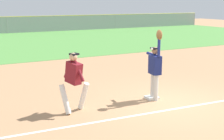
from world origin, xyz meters
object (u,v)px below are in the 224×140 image
object	(u,v)px
first_base	(152,98)
fielder	(155,66)
baseball	(152,49)
parked_car_silver	(79,23)
runner	(74,78)
parked_car_black	(30,24)

from	to	relation	value
first_base	fielder	distance (m)	1.09
baseball	parked_car_silver	size ratio (longest dim) A/B	0.02
runner	baseball	distance (m)	2.56
parked_car_silver	baseball	bearing A→B (deg)	-105.18
first_base	fielder	size ratio (longest dim) A/B	0.17
fielder	parked_car_black	bearing A→B (deg)	-88.91
fielder	parked_car_silver	distance (m)	29.44
parked_car_black	runner	bearing A→B (deg)	-106.10
baseball	parked_car_black	size ratio (longest dim) A/B	0.02
baseball	parked_car_silver	distance (m)	29.67
runner	baseball	size ratio (longest dim) A/B	23.24
fielder	runner	world-z (taller)	fielder
fielder	baseball	world-z (taller)	fielder
baseball	parked_car_silver	xyz separation A→B (m)	(9.38, 28.13, -1.02)
fielder	baseball	size ratio (longest dim) A/B	30.81
first_base	runner	bearing A→B (deg)	179.17
runner	parked_car_silver	distance (m)	30.24
first_base	parked_car_silver	distance (m)	29.33
fielder	parked_car_silver	size ratio (longest dim) A/B	0.51
first_base	parked_car_black	world-z (taller)	parked_car_black
fielder	parked_car_black	distance (m)	28.88
runner	parked_car_black	world-z (taller)	runner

